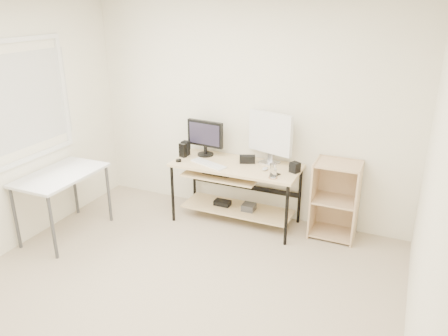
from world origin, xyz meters
name	(u,v)px	position (x,y,z in m)	size (l,w,h in m)	color
room	(147,161)	(-0.14, 0.04, 1.32)	(4.01, 4.01, 2.62)	#B8A78D
desk	(234,180)	(-0.03, 1.66, 0.54)	(1.50, 0.65, 0.75)	beige
side_table	(61,180)	(-1.68, 0.60, 0.67)	(0.60, 1.00, 0.75)	silver
shelf_unit	(336,199)	(1.15, 1.82, 0.45)	(0.50, 0.40, 0.90)	#D4B184
black_monitor	(205,136)	(-0.47, 1.80, 1.00)	(0.48, 0.20, 0.44)	black
white_imac	(270,134)	(0.34, 1.85, 1.10)	(0.56, 0.22, 0.61)	silver
keyboard	(209,164)	(-0.29, 1.52, 0.76)	(0.48, 0.13, 0.02)	silver
mouse	(265,169)	(0.37, 1.61, 0.77)	(0.06, 0.10, 0.03)	#B9B9BE
center_speaker	(247,159)	(0.10, 1.75, 0.80)	(0.18, 0.08, 0.09)	black
speaker_left	(186,148)	(-0.70, 1.71, 0.84)	(0.10, 0.10, 0.18)	black
speaker_right	(295,167)	(0.69, 1.69, 0.81)	(0.10, 0.10, 0.11)	black
audio_controller	(183,150)	(-0.70, 1.63, 0.84)	(0.09, 0.05, 0.17)	black
volume_puck	(179,160)	(-0.67, 1.47, 0.76)	(0.07, 0.07, 0.03)	black
smartphone	(275,175)	(0.52, 1.51, 0.75)	(0.06, 0.12, 0.01)	black
coaster	(273,177)	(0.52, 1.43, 0.75)	(0.10, 0.10, 0.01)	#996945
drinking_glass	(273,171)	(0.52, 1.43, 0.83)	(0.08, 0.08, 0.15)	white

